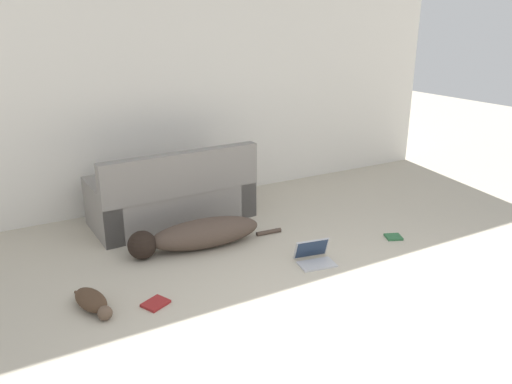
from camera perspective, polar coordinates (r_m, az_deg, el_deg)
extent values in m
plane|color=#BCB29E|center=(3.78, 16.49, -17.50)|extent=(20.00, 20.00, 0.00)
cube|color=silver|center=(6.27, -7.54, 11.44)|extent=(7.47, 0.06, 2.75)
cube|color=gray|center=(5.81, -9.59, -1.22)|extent=(1.81, 0.90, 0.42)
cube|color=gray|center=(5.36, -8.41, 2.07)|extent=(1.78, 0.21, 0.47)
cube|color=gray|center=(6.10, -2.78, 0.74)|extent=(0.23, 0.83, 0.56)
cube|color=gray|center=(5.56, -17.15, -2.00)|extent=(0.23, 0.83, 0.56)
ellipsoid|color=#4C3D33|center=(5.11, -5.76, -4.69)|extent=(1.17, 0.47, 0.29)
sphere|color=black|center=(4.96, -12.88, -5.93)|extent=(0.30, 0.30, 0.28)
cylinder|color=#4C3D33|center=(5.42, 1.47, -4.59)|extent=(0.29, 0.07, 0.05)
ellipsoid|color=#473323|center=(4.31, -18.34, -11.63)|extent=(0.29, 0.44, 0.14)
sphere|color=brown|center=(4.13, -16.87, -13.10)|extent=(0.14, 0.14, 0.12)
cylinder|color=#473323|center=(4.55, -19.68, -10.93)|extent=(0.05, 0.10, 0.02)
cube|color=#B7B7BC|center=(4.80, 6.98, -8.21)|extent=(0.37, 0.26, 0.02)
cube|color=#B7B7BC|center=(4.87, 6.32, -6.42)|extent=(0.35, 0.14, 0.20)
cube|color=#23334C|center=(4.86, 6.37, -6.47)|extent=(0.32, 0.12, 0.18)
cube|color=maroon|center=(4.25, -11.40, -12.38)|extent=(0.25, 0.23, 0.02)
cube|color=#2D663D|center=(5.52, 15.43, -4.97)|extent=(0.21, 0.21, 0.02)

